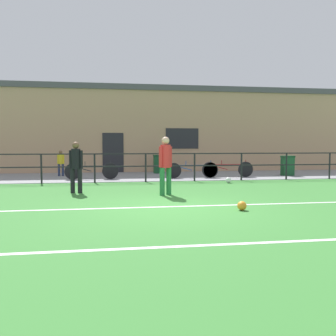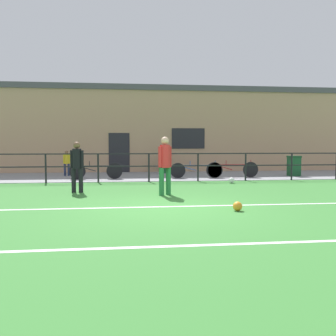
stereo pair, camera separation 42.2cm
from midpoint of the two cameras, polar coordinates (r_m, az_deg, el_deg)
The scene contains 16 objects.
ground at distance 8.63m, azimuth 1.02°, elevation -6.45°, with size 60.00×44.00×0.04m, color #387A33.
field_line_touchline at distance 8.80m, azimuth 0.87°, elevation -6.10°, with size 36.00×0.11×0.00m, color white.
field_line_hash at distance 5.54m, azimuth 5.63°, elevation -12.06°, with size 36.00×0.11×0.00m, color white.
pavement_strip at distance 17.02m, azimuth -2.86°, elevation -1.28°, with size 48.00×5.00×0.02m, color gray.
perimeter_fence at distance 14.48m, azimuth -2.19°, elevation 0.75°, with size 36.07×0.07×1.15m.
clubhouse_facade at distance 20.66m, azimuth -3.58°, elevation 6.10°, with size 28.00×2.56×4.68m.
player_goalkeeper at distance 11.58m, azimuth -13.11°, elevation 0.65°, with size 0.42×0.28×1.58m.
player_striker at distance 10.70m, azimuth 0.65°, elevation 0.94°, with size 0.42×0.30×1.73m.
soccer_ball_match at distance 14.24m, azimuth 10.80°, elevation -1.92°, with size 0.22×0.22×0.22m, color white.
soccer_ball_spare at distance 8.43m, azimuth 12.31°, elevation -5.91°, with size 0.21×0.21×0.21m, color orange.
spectator_child at distance 17.64m, azimuth -14.99°, elevation 1.01°, with size 0.33×0.21×1.19m.
bicycle_parked_0 at distance 15.69m, azimuth -10.51°, elevation -0.43°, with size 2.24×0.04×0.77m.
bicycle_parked_1 at distance 16.01m, azimuth 5.26°, elevation -0.32°, with size 2.34×0.04×0.76m.
bicycle_parked_2 at distance 16.42m, azimuth 10.81°, elevation -0.23°, with size 2.37×0.04×0.78m.
trash_bin_0 at distance 18.58m, azimuth 0.09°, elevation 0.64°, with size 0.56×0.47×0.94m.
trash_bin_1 at distance 18.04m, azimuth 19.83°, elevation 0.34°, with size 0.54×0.46×0.94m.
Camera 2 is at (-0.94, -8.44, 1.51)m, focal length 38.75 mm.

